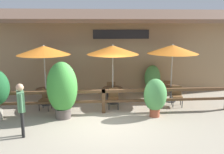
% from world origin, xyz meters
% --- Properties ---
extents(ground_plane, '(60.00, 60.00, 0.00)m').
position_xyz_m(ground_plane, '(0.00, 0.00, 0.00)').
color(ground_plane, '#9E937F').
extents(building_facade, '(14.28, 1.49, 4.23)m').
position_xyz_m(building_facade, '(0.00, 4.10, 2.17)').
color(building_facade, '#997A56').
rests_on(building_facade, ground).
extents(patio_railing, '(10.40, 0.14, 0.95)m').
position_xyz_m(patio_railing, '(0.00, 1.05, 0.70)').
color(patio_railing, brown).
rests_on(patio_railing, ground).
extents(patio_umbrella_near, '(2.25, 2.25, 2.63)m').
position_xyz_m(patio_umbrella_near, '(-2.46, 2.34, 2.40)').
color(patio_umbrella_near, '#B7B2A8').
rests_on(patio_umbrella_near, ground).
extents(dining_table_near, '(0.89, 0.89, 0.72)m').
position_xyz_m(dining_table_near, '(-2.46, 2.34, 0.57)').
color(dining_table_near, '#4C3826').
rests_on(dining_table_near, ground).
extents(chair_near_streetside, '(0.50, 0.50, 0.86)m').
position_xyz_m(chair_near_streetside, '(-2.37, 1.67, 0.48)').
color(chair_near_streetside, brown).
rests_on(chair_near_streetside, ground).
extents(chair_near_wallside, '(0.48, 0.48, 0.86)m').
position_xyz_m(chair_near_wallside, '(-2.40, 3.01, 0.48)').
color(chair_near_wallside, brown).
rests_on(chair_near_wallside, ground).
extents(patio_umbrella_middle, '(2.25, 2.25, 2.63)m').
position_xyz_m(patio_umbrella_middle, '(0.48, 2.28, 2.40)').
color(patio_umbrella_middle, '#B7B2A8').
rests_on(patio_umbrella_middle, ground).
extents(dining_table_middle, '(0.89, 0.89, 0.72)m').
position_xyz_m(dining_table_middle, '(0.48, 2.28, 0.57)').
color(dining_table_middle, '#4C3826').
rests_on(dining_table_middle, ground).
extents(chair_middle_streetside, '(0.46, 0.46, 0.86)m').
position_xyz_m(chair_middle_streetside, '(0.45, 1.60, 0.48)').
color(chair_middle_streetside, brown).
rests_on(chair_middle_streetside, ground).
extents(chair_middle_wallside, '(0.47, 0.47, 0.86)m').
position_xyz_m(chair_middle_wallside, '(0.46, 2.95, 0.48)').
color(chair_middle_wallside, brown).
rests_on(chair_middle_wallside, ground).
extents(patio_umbrella_far, '(2.25, 2.25, 2.63)m').
position_xyz_m(patio_umbrella_far, '(3.14, 2.33, 2.40)').
color(patio_umbrella_far, '#B7B2A8').
rests_on(patio_umbrella_far, ground).
extents(dining_table_far, '(0.89, 0.89, 0.72)m').
position_xyz_m(dining_table_far, '(3.14, 2.33, 0.57)').
color(dining_table_far, '#4C3826').
rests_on(dining_table_far, ground).
extents(chair_far_streetside, '(0.49, 0.49, 0.86)m').
position_xyz_m(chair_far_streetside, '(3.22, 1.68, 0.48)').
color(chair_far_streetside, brown).
rests_on(chair_far_streetside, ground).
extents(chair_far_wallside, '(0.51, 0.51, 0.86)m').
position_xyz_m(chair_far_wallside, '(3.19, 2.98, 0.48)').
color(chair_far_wallside, brown).
rests_on(chair_far_wallside, ground).
extents(potted_plant_broad_leaf, '(1.13, 1.02, 2.14)m').
position_xyz_m(potted_plant_broad_leaf, '(-1.55, 0.64, 1.13)').
color(potted_plant_broad_leaf, '#564C47').
rests_on(potted_plant_broad_leaf, ground).
extents(potted_plant_corner_fern, '(0.87, 0.78, 1.48)m').
position_xyz_m(potted_plant_corner_fern, '(1.94, 0.49, 0.81)').
color(potted_plant_corner_fern, '#9E4C33').
rests_on(potted_plant_corner_fern, ground).
extents(potted_plant_entrance_palm, '(0.79, 0.71, 1.50)m').
position_xyz_m(potted_plant_entrance_palm, '(2.58, 3.55, 0.79)').
color(potted_plant_entrance_palm, '#564C47').
rests_on(potted_plant_entrance_palm, ground).
extents(pedestrian, '(0.34, 0.57, 1.71)m').
position_xyz_m(pedestrian, '(-2.64, -0.89, 1.10)').
color(pedestrian, black).
rests_on(pedestrian, ground).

